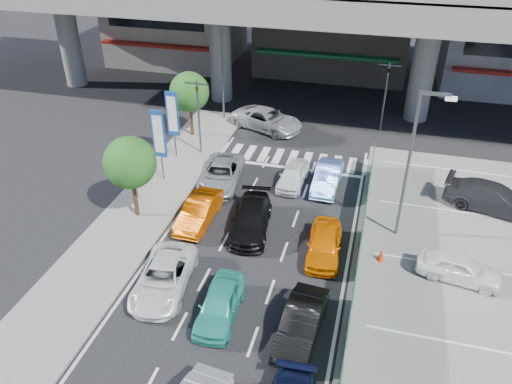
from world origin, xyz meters
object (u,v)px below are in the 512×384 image
(street_lamp_right, at_px, (414,155))
(sedan_black_mid, at_px, (251,219))
(signboard_near, at_px, (159,136))
(parked_sedan_dgrey, at_px, (493,198))
(sedan_white_front_mid, at_px, (293,175))
(crossing_wagon_silver, at_px, (267,120))
(taxi_orange_left, at_px, (199,211))
(parked_sedan_white, at_px, (460,268))
(tree_near, at_px, (130,163))
(hatch_black_mid_right, at_px, (301,323))
(signboard_far, at_px, (173,116))
(street_lamp_left, at_px, (224,59))
(tree_far, at_px, (189,92))
(traffic_cone, at_px, (381,255))
(wagon_silver_front_left, at_px, (221,174))
(kei_truck_front_right, at_px, (327,177))
(sedan_white_mid_left, at_px, (164,277))
(traffic_light_right, at_px, (387,80))
(taxi_teal_mid, at_px, (220,304))
(traffic_light_left, at_px, (198,100))
(taxi_orange_right, at_px, (324,244))

(street_lamp_right, relative_size, sedan_black_mid, 1.68)
(signboard_near, relative_size, parked_sedan_dgrey, 0.89)
(sedan_white_front_mid, height_order, crossing_wagon_silver, crossing_wagon_silver)
(signboard_near, xyz_separation_m, taxi_orange_left, (3.75, -3.60, -2.37))
(sedan_white_front_mid, height_order, parked_sedan_white, parked_sedan_white)
(tree_near, relative_size, hatch_black_mid_right, 1.15)
(sedan_white_front_mid, bearing_deg, signboard_far, 173.75)
(street_lamp_left, bearing_deg, crossing_wagon_silver, -14.34)
(street_lamp_right, relative_size, tree_far, 1.67)
(traffic_cone, bearing_deg, sedan_white_front_mid, 132.74)
(signboard_near, xyz_separation_m, wagon_silver_front_left, (3.63, 0.52, -2.37))
(street_lamp_left, xyz_separation_m, traffic_cone, (12.67, -14.46, -4.36))
(parked_sedan_white, xyz_separation_m, parked_sedan_dgrey, (2.25, 6.66, 0.11))
(kei_truck_front_right, bearing_deg, sedan_white_mid_left, -117.29)
(traffic_light_right, bearing_deg, street_lamp_left, -175.17)
(traffic_light_right, height_order, sedan_black_mid, traffic_light_right)
(sedan_black_mid, height_order, parked_sedan_white, sedan_black_mid)
(taxi_teal_mid, relative_size, wagon_silver_front_left, 0.79)
(traffic_light_right, xyz_separation_m, signboard_far, (-13.10, -8.01, -0.87))
(kei_truck_front_right, bearing_deg, hatch_black_mid_right, -85.71)
(tree_far, distance_m, taxi_orange_left, 11.33)
(tree_near, height_order, wagon_silver_front_left, tree_near)
(street_lamp_left, bearing_deg, parked_sedan_dgrey, -24.04)
(traffic_light_right, height_order, street_lamp_left, street_lamp_left)
(street_lamp_left, height_order, hatch_black_mid_right, street_lamp_left)
(traffic_light_left, distance_m, kei_truck_front_right, 9.79)
(traffic_light_right, relative_size, taxi_teal_mid, 1.33)
(traffic_light_left, distance_m, hatch_black_mid_right, 17.42)
(taxi_orange_left, relative_size, parked_sedan_dgrey, 0.79)
(traffic_light_right, relative_size, wagon_silver_front_left, 1.05)
(taxi_teal_mid, bearing_deg, traffic_cone, 37.45)
(signboard_near, bearing_deg, crossing_wagon_silver, 64.09)
(street_lamp_left, bearing_deg, traffic_cone, -48.78)
(sedan_white_mid_left, bearing_deg, crossing_wagon_silver, 82.00)
(traffic_light_right, distance_m, tree_far, 14.05)
(street_lamp_right, relative_size, wagon_silver_front_left, 1.61)
(taxi_teal_mid, xyz_separation_m, taxi_orange_right, (3.69, 5.27, 0.02))
(crossing_wagon_silver, bearing_deg, traffic_light_left, 167.32)
(tree_near, height_order, hatch_black_mid_right, tree_near)
(tree_near, xyz_separation_m, taxi_orange_left, (3.55, 0.39, -2.70))
(traffic_light_right, height_order, tree_far, traffic_light_right)
(taxi_orange_right, relative_size, wagon_silver_front_left, 0.82)
(tree_near, xyz_separation_m, wagon_silver_front_left, (3.43, 4.51, -2.70))
(sedan_white_front_mid, bearing_deg, wagon_silver_front_left, -162.04)
(street_lamp_left, relative_size, taxi_teal_mid, 2.04)
(tree_near, xyz_separation_m, sedan_white_mid_left, (3.86, -5.02, -2.72))
(taxi_teal_mid, relative_size, parked_sedan_white, 1.02)
(tree_near, height_order, sedan_black_mid, tree_near)
(traffic_light_left, relative_size, traffic_light_right, 1.00)
(parked_sedan_white, xyz_separation_m, traffic_cone, (-3.55, 0.43, -0.31))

